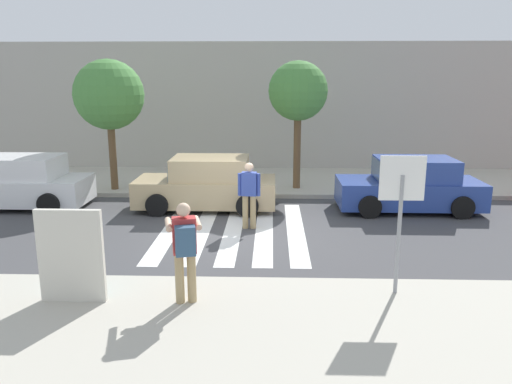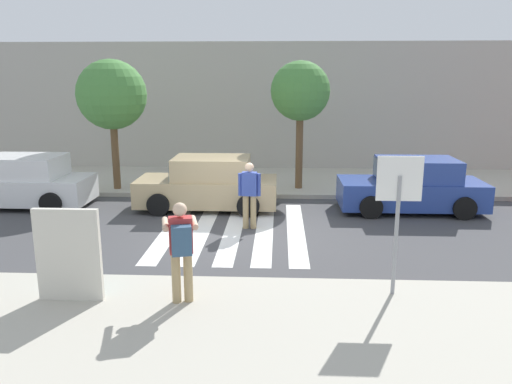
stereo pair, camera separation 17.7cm
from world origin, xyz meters
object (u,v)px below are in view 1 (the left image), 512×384
photographer_with_backpack (185,245)px  parked_car_white (20,183)px  parked_car_blue (410,186)px  street_tree_west (109,95)px  pedestrian_crossing (249,192)px  street_tree_center (298,92)px  advertising_board (71,256)px  parked_car_tan (207,185)px  stop_sign (401,195)px

photographer_with_backpack → parked_car_white: 9.03m
parked_car_blue → street_tree_west: size_ratio=0.96×
pedestrian_crossing → street_tree_west: bearing=140.6°
photographer_with_backpack → street_tree_center: size_ratio=0.41×
street_tree_center → advertising_board: street_tree_center is taller
parked_car_tan → advertising_board: advertising_board is taller
pedestrian_crossing → parked_car_blue: size_ratio=0.42×
photographer_with_backpack → parked_car_blue: photographer_with_backpack is taller
photographer_with_backpack → parked_car_blue: size_ratio=0.42×
parked_car_white → street_tree_center: size_ratio=0.97×
pedestrian_crossing → parked_car_tan: (-1.33, 1.94, -0.25)m
street_tree_center → parked_car_blue: bearing=-35.9°
pedestrian_crossing → advertising_board: 5.41m
photographer_with_backpack → parked_car_white: size_ratio=0.42×
street_tree_west → pedestrian_crossing: bearing=-39.4°
stop_sign → parked_car_blue: (1.86, 6.09, -1.18)m
photographer_with_backpack → street_tree_west: size_ratio=0.40×
parked_car_white → parked_car_blue: size_ratio=1.00×
stop_sign → parked_car_white: bearing=148.0°
parked_car_white → advertising_board: advertising_board is taller
street_tree_west → street_tree_center: (6.14, 0.38, 0.10)m
parked_car_tan → parked_car_blue: 5.95m
parked_car_blue → street_tree_center: bearing=144.1°
photographer_with_backpack → parked_car_white: bearing=132.7°
parked_car_tan → street_tree_west: (-3.39, 1.93, 2.52)m
photographer_with_backpack → street_tree_center: (2.26, 8.93, 2.18)m
advertising_board → street_tree_west: bearing=103.0°
parked_car_tan → pedestrian_crossing: bearing=-55.5°
parked_car_blue → street_tree_center: street_tree_center is taller
stop_sign → photographer_with_backpack: (-3.60, -0.54, -0.74)m
pedestrian_crossing → street_tree_west: size_ratio=0.40×
parked_car_tan → stop_sign: bearing=-56.1°
stop_sign → photographer_with_backpack: stop_sign is taller
stop_sign → street_tree_center: street_tree_center is taller
parked_car_blue → advertising_board: bearing=-138.2°
street_tree_center → advertising_board: 10.13m
stop_sign → photographer_with_backpack: 3.72m
photographer_with_backpack → pedestrian_crossing: 4.76m
street_tree_center → parked_car_white: bearing=-164.6°
stop_sign → advertising_board: bearing=-174.8°
parked_car_tan → parked_car_blue: bearing=-0.0°
stop_sign → parked_car_tan: (-4.09, 6.09, -1.18)m
stop_sign → street_tree_west: bearing=133.0°
street_tree_center → advertising_board: (-4.18, -8.90, -2.41)m
photographer_with_backpack → parked_car_tan: bearing=94.2°
advertising_board → pedestrian_crossing: bearing=59.4°
parked_car_blue → stop_sign: bearing=-107.0°
photographer_with_backpack → street_tree_center: 9.47m
parked_car_tan → parked_car_blue: same height
parked_car_tan → street_tree_center: street_tree_center is taller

